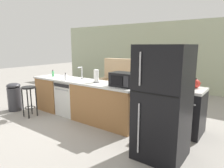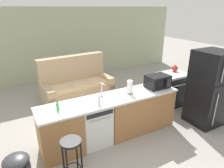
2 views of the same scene
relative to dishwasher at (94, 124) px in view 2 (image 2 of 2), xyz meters
The scene contains 14 objects.
ground_plane 0.49m from the dishwasher, ahead, with size 24.00×24.00×0.00m, color gray.
wall_back 4.33m from the dishwasher, 82.54° to the left, with size 10.00×0.06×2.60m.
kitchen_counter 0.49m from the dishwasher, ahead, with size 2.94×0.66×0.90m.
dishwasher is the anchor object (origin of this frame).
stove_range 2.66m from the dishwasher, 11.91° to the left, with size 0.76×0.68×0.90m.
refrigerator 2.69m from the dishwasher, 11.93° to the right, with size 0.72×0.73×1.72m.
microwave 1.67m from the dishwasher, ahead, with size 0.50×0.37×0.28m.
sink_faucet 0.67m from the dishwasher, 28.78° to the left, with size 0.07×0.18×0.30m.
paper_towel_roll 1.03m from the dishwasher, ahead, with size 0.14×0.14×0.28m.
soap_bottle 0.58m from the dishwasher, 78.71° to the right, with size 0.06×0.06×0.18m.
dish_soap_bottle 0.87m from the dishwasher, behind, with size 0.06×0.06×0.18m.
kettle 2.91m from the dishwasher, 13.78° to the left, with size 0.21×0.17×0.19m.
bar_stool 1.00m from the dishwasher, 133.71° to the right, with size 0.32×0.32×0.74m.
couch 2.19m from the dishwasher, 80.05° to the left, with size 2.07×1.08×1.27m.
Camera 2 is at (-1.57, -3.15, 2.58)m, focal length 32.00 mm.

